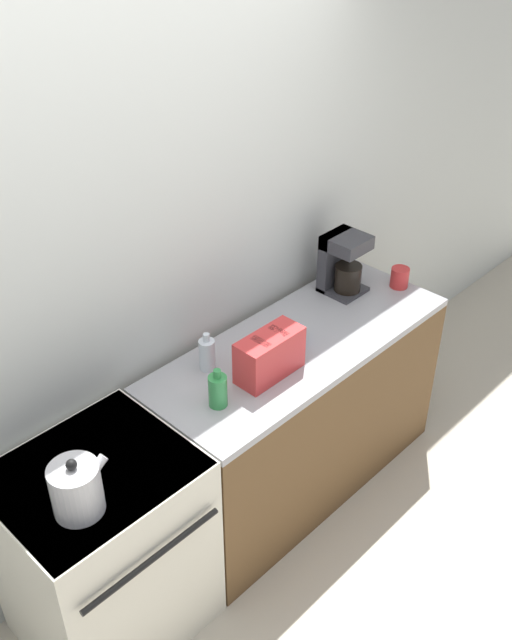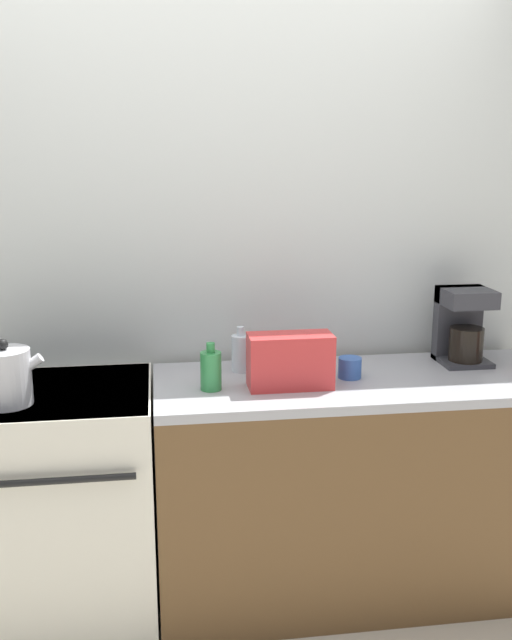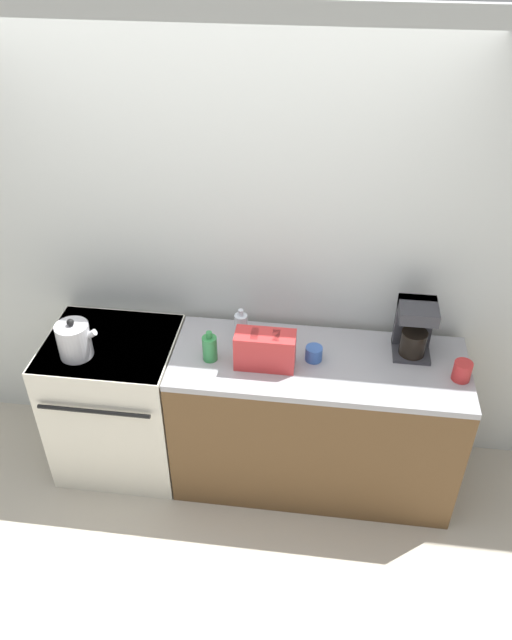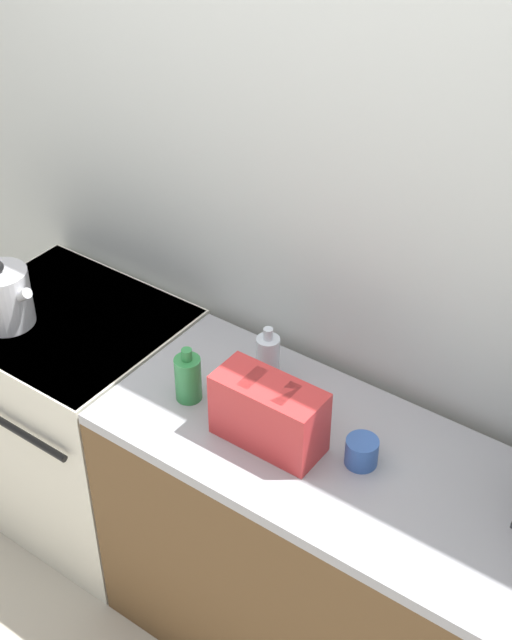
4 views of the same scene
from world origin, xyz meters
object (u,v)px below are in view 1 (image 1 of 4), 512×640
at_px(stove, 106,548).
at_px(coffee_maker, 342,262).
at_px(cup_blue, 294,335).
at_px(toaster, 270,355).
at_px(cup_red, 400,277).
at_px(bottle_green, 218,390).
at_px(kettle, 77,489).
at_px(bottle_clear, 207,354).

relative_size(stove, coffee_maker, 2.88).
height_order(stove, cup_blue, cup_blue).
bearing_deg(stove, coffee_maker, 5.00).
distance_m(stove, cup_blue, 1.24).
relative_size(toaster, cup_red, 2.96).
relative_size(stove, bottle_green, 5.07).
distance_m(kettle, cup_blue, 1.28).
bearing_deg(toaster, coffee_maker, 16.03).
relative_size(kettle, coffee_maker, 0.75).
xyz_separation_m(coffee_maker, cup_red, (0.24, -0.20, -0.11)).
xyz_separation_m(toaster, bottle_clear, (-0.16, 0.22, -0.03)).
xyz_separation_m(bottle_clear, bottle_green, (-0.14, -0.21, -0.00)).
height_order(toaster, bottle_green, toaster).
bearing_deg(toaster, stove, 175.00).
height_order(stove, cup_red, cup_red).
relative_size(toaster, coffee_maker, 1.00).
xyz_separation_m(stove, bottle_green, (0.59, -0.07, 0.52)).
bearing_deg(cup_blue, cup_red, -4.40).
bearing_deg(coffee_maker, cup_blue, -164.53).
height_order(stove, bottle_clear, bottle_clear).
bearing_deg(coffee_maker, cup_red, -40.13).
distance_m(stove, toaster, 1.05).
xyz_separation_m(stove, kettle, (-0.13, -0.13, 0.55)).
bearing_deg(stove, cup_blue, 0.04).
height_order(stove, kettle, kettle).
distance_m(kettle, bottle_green, 0.72).
relative_size(cup_blue, cup_red, 0.85).
distance_m(stove, bottle_clear, 0.91).
relative_size(kettle, cup_blue, 2.61).
height_order(kettle, cup_red, kettle).
xyz_separation_m(kettle, coffee_maker, (1.79, 0.27, 0.06)).
bearing_deg(coffee_maker, toaster, -163.97).
bearing_deg(bottle_green, bottle_clear, 57.35).
xyz_separation_m(toaster, coffee_maker, (0.78, 0.22, 0.06)).
bearing_deg(bottle_clear, toaster, -54.38).
xyz_separation_m(stove, coffee_maker, (1.66, 0.15, 0.61)).
xyz_separation_m(toaster, cup_blue, (0.25, 0.08, -0.06)).
height_order(toaster, cup_blue, toaster).
bearing_deg(toaster, bottle_clear, 125.62).
bearing_deg(kettle, bottle_clear, 17.61).
distance_m(kettle, coffee_maker, 1.82).
xyz_separation_m(toaster, cup_red, (1.02, 0.02, -0.05)).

